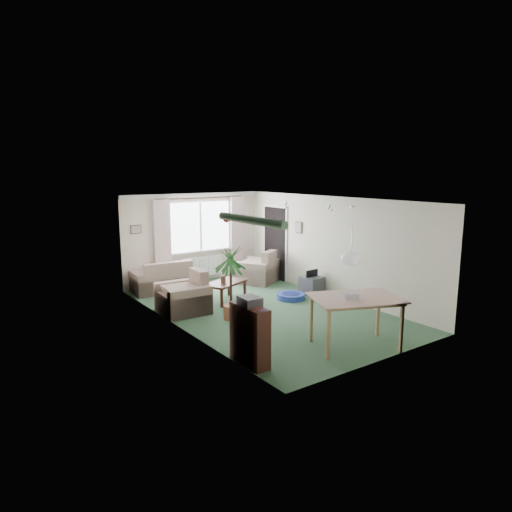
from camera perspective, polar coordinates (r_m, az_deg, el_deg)
ground at (r=10.00m, az=0.99°, el=-6.75°), size 6.50×6.50×0.00m
window at (r=12.49m, az=-7.00°, el=3.70°), size 1.80×0.03×1.30m
curtain_rod at (r=12.35m, az=-6.91°, el=7.21°), size 2.60×0.03×0.03m
curtain_left at (r=11.93m, az=-11.63°, el=2.13°), size 0.45×0.08×2.00m
curtain_right at (r=13.01m, az=-2.29°, el=3.02°), size 0.45×0.08×2.00m
radiator at (r=12.63m, az=-6.80°, el=-1.28°), size 1.20×0.10×0.55m
doorway at (r=12.65m, az=2.42°, el=1.57°), size 0.03×0.95×2.00m
pendant_lamp at (r=8.09m, az=11.82°, el=-0.32°), size 0.36×0.36×0.36m
tinsel_garland at (r=6.60m, az=-0.69°, el=4.50°), size 1.60×1.60×0.12m
bauble_cluster_a at (r=11.08m, az=3.75°, el=6.63°), size 0.20×0.20×0.20m
bauble_cluster_b at (r=10.38m, az=9.23°, el=6.25°), size 0.20×0.20×0.20m
wall_picture_back at (r=11.75m, az=-14.78°, el=3.24°), size 0.28×0.03×0.22m
wall_picture_right at (r=11.80m, az=5.38°, el=3.58°), size 0.03×0.24×0.30m
sofa at (r=11.69m, az=-11.39°, el=-2.41°), size 1.63×0.94×0.79m
armchair_corner at (r=12.33m, az=0.12°, el=-1.29°), size 1.32×1.30×0.88m
armchair_left at (r=9.86m, az=-9.13°, el=-4.44°), size 1.01×1.05×0.89m
coffee_table at (r=10.62m, az=-3.84°, el=-4.44°), size 1.16×0.91×0.46m
photo_frame at (r=10.45m, az=-4.11°, el=-2.95°), size 0.12×0.03×0.16m
bookshelf at (r=7.18m, az=-0.79°, el=-9.85°), size 0.26×0.77×0.95m
hifi_box at (r=7.02m, az=-0.79°, el=-5.66°), size 0.30×0.37×0.14m
houseplant at (r=9.21m, az=-3.16°, el=-3.23°), size 0.87×0.87×1.56m
dining_table at (r=8.04m, az=12.26°, el=-8.15°), size 1.63×1.38×0.86m
gift_box at (r=7.78m, az=11.65°, el=-4.98°), size 0.30×0.26×0.12m
tv_cube at (r=11.24m, az=6.98°, el=-3.69°), size 0.49×0.53×0.45m
pet_bed at (r=10.84m, az=4.37°, el=-5.05°), size 0.68×0.68×0.13m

